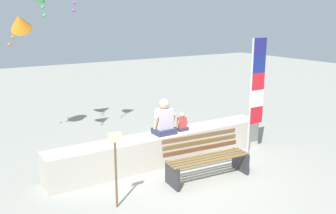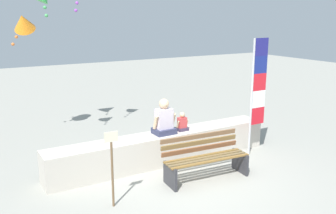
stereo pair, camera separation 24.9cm
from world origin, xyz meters
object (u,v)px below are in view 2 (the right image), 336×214
object	(u,v)px
park_bench	(205,158)
sign_post	(112,163)
person_child	(182,123)
person_adult	(164,120)
kite_orange	(23,22)
flag_banner	(257,88)

from	to	relation	value
park_bench	sign_post	size ratio (longest dim) A/B	1.33
person_child	person_adult	bearing A→B (deg)	-179.95
kite_orange	sign_post	bearing A→B (deg)	-83.49
person_adult	flag_banner	xyz separation A→B (m)	(2.15, -0.60, 0.63)
park_bench	sign_post	bearing A→B (deg)	-175.28
person_child	sign_post	size ratio (longest dim) A/B	0.32
sign_post	flag_banner	bearing A→B (deg)	10.20
park_bench	person_child	distance (m)	1.23
park_bench	kite_orange	distance (m)	5.63
flag_banner	sign_post	world-z (taller)	flag_banner
person_adult	person_child	world-z (taller)	person_adult
person_child	kite_orange	xyz separation A→B (m)	(-2.76, 3.08, 2.25)
person_child	sign_post	world-z (taller)	sign_post
park_bench	kite_orange	size ratio (longest dim) A/B	2.02
flag_banner	person_adult	bearing A→B (deg)	164.33
person_child	flag_banner	xyz separation A→B (m)	(1.67, -0.60, 0.77)
kite_orange	sign_post	size ratio (longest dim) A/B	0.66
kite_orange	sign_post	distance (m)	4.98
person_adult	person_child	size ratio (longest dim) A/B	1.85
sign_post	person_adult	bearing A→B (deg)	36.46
person_adult	sign_post	bearing A→B (deg)	-143.54
flag_banner	person_child	bearing A→B (deg)	160.14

